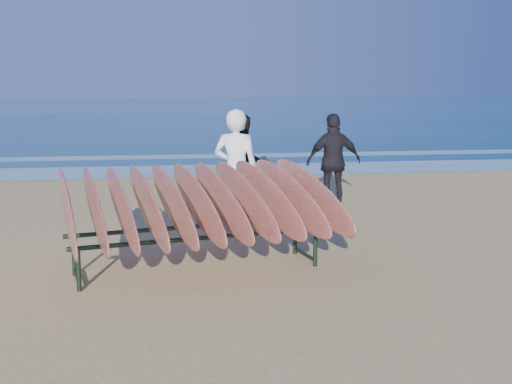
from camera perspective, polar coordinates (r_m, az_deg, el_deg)
ground at (r=7.76m, az=0.87°, el=-7.92°), size 120.00×120.00×0.00m
ocean at (r=62.35m, az=-7.35°, el=7.37°), size 160.00×160.00×0.00m
foam_near at (r=17.50m, az=-4.41°, el=1.92°), size 160.00×160.00×0.00m
foam_far at (r=20.96m, az=-5.08°, el=3.18°), size 160.00×160.00×0.00m
surfboard_rack at (r=8.00m, az=-5.28°, el=-0.91°), size 3.64×3.23×1.41m
person_white at (r=10.20m, az=-1.79°, el=1.93°), size 0.83×0.68×1.95m
person_dark_a at (r=11.43m, az=-1.07°, el=2.39°), size 0.96×0.80×1.80m
person_dark_b at (r=12.13m, az=6.92°, el=2.72°), size 1.07×0.49×1.79m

